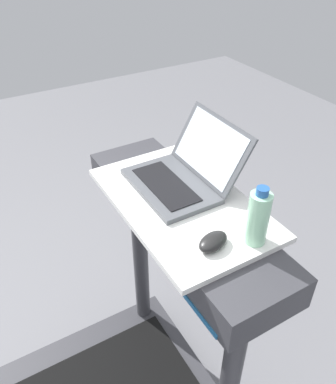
# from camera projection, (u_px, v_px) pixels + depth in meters

# --- Properties ---
(desk_board) EXTENTS (0.63, 0.39, 0.02)m
(desk_board) POSITION_uv_depth(u_px,v_px,m) (181.00, 202.00, 1.28)
(desk_board) COLOR white
(desk_board) RESTS_ON treadmill_base
(laptop) EXTENTS (0.33, 0.32, 0.21)m
(laptop) POSITION_uv_depth(u_px,v_px,m) (183.00, 173.00, 1.32)
(laptop) COLOR #515459
(laptop) RESTS_ON desk_board
(computer_mouse) EXTENTS (0.09, 0.11, 0.03)m
(computer_mouse) POSITION_uv_depth(u_px,v_px,m) (213.00, 241.00, 1.09)
(computer_mouse) COLOR black
(computer_mouse) RESTS_ON desk_board
(water_bottle) EXTENTS (0.06, 0.06, 0.18)m
(water_bottle) POSITION_uv_depth(u_px,v_px,m) (258.00, 218.00, 1.07)
(water_bottle) COLOR #9EDBB2
(water_bottle) RESTS_ON desk_board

